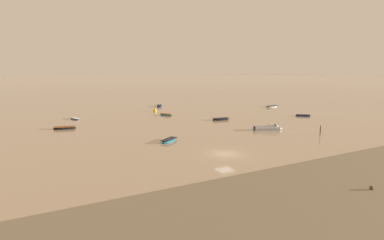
{
  "coord_description": "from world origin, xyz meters",
  "views": [
    {
      "loc": [
        -26.92,
        -38.53,
        12.91
      ],
      "look_at": [
        9.3,
        27.09,
        0.43
      ],
      "focal_mm": 30.2,
      "sensor_mm": 36.0,
      "label": 1
    }
  ],
  "objects_px": {
    "rowboat_moored_6": "(166,115)",
    "rowboat_moored_1": "(303,116)",
    "rowboat_moored_2": "(65,128)",
    "mooring_post_near": "(320,130)",
    "rowboat_moored_3": "(169,141)",
    "rowboat_moored_5": "(221,119)",
    "rowboat_moored_0": "(272,107)",
    "rowboat_moored_4": "(159,106)",
    "motorboat_moored_0": "(271,129)",
    "rowboat_moored_7": "(75,119)",
    "channel_buoy": "(155,110)"
  },
  "relations": [
    {
      "from": "rowboat_moored_6",
      "to": "rowboat_moored_1",
      "type": "bearing_deg",
      "value": -146.81
    },
    {
      "from": "rowboat_moored_2",
      "to": "mooring_post_near",
      "type": "height_order",
      "value": "mooring_post_near"
    },
    {
      "from": "rowboat_moored_3",
      "to": "rowboat_moored_5",
      "type": "height_order",
      "value": "rowboat_moored_5"
    },
    {
      "from": "rowboat_moored_0",
      "to": "rowboat_moored_2",
      "type": "height_order",
      "value": "rowboat_moored_2"
    },
    {
      "from": "rowboat_moored_1",
      "to": "rowboat_moored_5",
      "type": "distance_m",
      "value": 22.94
    },
    {
      "from": "rowboat_moored_4",
      "to": "mooring_post_near",
      "type": "relative_size",
      "value": 2.13
    },
    {
      "from": "rowboat_moored_0",
      "to": "rowboat_moored_4",
      "type": "bearing_deg",
      "value": -31.14
    },
    {
      "from": "rowboat_moored_0",
      "to": "mooring_post_near",
      "type": "distance_m",
      "value": 42.33
    },
    {
      "from": "rowboat_moored_4",
      "to": "motorboat_moored_0",
      "type": "bearing_deg",
      "value": -151.85
    },
    {
      "from": "rowboat_moored_7",
      "to": "motorboat_moored_0",
      "type": "bearing_deg",
      "value": 30.25
    },
    {
      "from": "motorboat_moored_0",
      "to": "rowboat_moored_6",
      "type": "relative_size",
      "value": 1.5
    },
    {
      "from": "rowboat_moored_1",
      "to": "rowboat_moored_3",
      "type": "xyz_separation_m",
      "value": [
        -42.98,
        -9.28,
        0.02
      ]
    },
    {
      "from": "rowboat_moored_1",
      "to": "rowboat_moored_2",
      "type": "bearing_deg",
      "value": 33.05
    },
    {
      "from": "rowboat_moored_3",
      "to": "mooring_post_near",
      "type": "xyz_separation_m",
      "value": [
        27.42,
        -9.06,
        0.75
      ]
    },
    {
      "from": "rowboat_moored_6",
      "to": "mooring_post_near",
      "type": "distance_m",
      "value": 40.06
    },
    {
      "from": "channel_buoy",
      "to": "rowboat_moored_7",
      "type": "bearing_deg",
      "value": -171.77
    },
    {
      "from": "rowboat_moored_3",
      "to": "rowboat_moored_7",
      "type": "distance_m",
      "value": 34.65
    },
    {
      "from": "channel_buoy",
      "to": "rowboat_moored_6",
      "type": "bearing_deg",
      "value": -91.83
    },
    {
      "from": "rowboat_moored_4",
      "to": "rowboat_moored_5",
      "type": "height_order",
      "value": "rowboat_moored_4"
    },
    {
      "from": "mooring_post_near",
      "to": "rowboat_moored_6",
      "type": "bearing_deg",
      "value": 112.44
    },
    {
      "from": "rowboat_moored_5",
      "to": "rowboat_moored_7",
      "type": "height_order",
      "value": "rowboat_moored_5"
    },
    {
      "from": "rowboat_moored_5",
      "to": "rowboat_moored_6",
      "type": "relative_size",
      "value": 1.06
    },
    {
      "from": "rowboat_moored_0",
      "to": "rowboat_moored_7",
      "type": "xyz_separation_m",
      "value": [
        -59.2,
        5.63,
        -0.04
      ]
    },
    {
      "from": "rowboat_moored_6",
      "to": "mooring_post_near",
      "type": "height_order",
      "value": "mooring_post_near"
    },
    {
      "from": "channel_buoy",
      "to": "rowboat_moored_3",
      "type": "bearing_deg",
      "value": -108.82
    },
    {
      "from": "rowboat_moored_2",
      "to": "rowboat_moored_1",
      "type": "bearing_deg",
      "value": 3.65
    },
    {
      "from": "rowboat_moored_0",
      "to": "rowboat_moored_1",
      "type": "height_order",
      "value": "rowboat_moored_0"
    },
    {
      "from": "rowboat_moored_0",
      "to": "rowboat_moored_4",
      "type": "xyz_separation_m",
      "value": [
        -30.85,
        18.88,
        0.0
      ]
    },
    {
      "from": "rowboat_moored_2",
      "to": "rowboat_moored_0",
      "type": "bearing_deg",
      "value": 21.04
    },
    {
      "from": "rowboat_moored_3",
      "to": "rowboat_moored_1",
      "type": "bearing_deg",
      "value": -22.71
    },
    {
      "from": "rowboat_moored_2",
      "to": "rowboat_moored_3",
      "type": "bearing_deg",
      "value": -40.53
    },
    {
      "from": "rowboat_moored_7",
      "to": "rowboat_moored_0",
      "type": "bearing_deg",
      "value": 70.36
    },
    {
      "from": "rowboat_moored_0",
      "to": "channel_buoy",
      "type": "distance_m",
      "value": 37.53
    },
    {
      "from": "rowboat_moored_0",
      "to": "rowboat_moored_5",
      "type": "bearing_deg",
      "value": 24.68
    },
    {
      "from": "rowboat_moored_2",
      "to": "motorboat_moored_0",
      "type": "bearing_deg",
      "value": -15.09
    },
    {
      "from": "motorboat_moored_0",
      "to": "channel_buoy",
      "type": "bearing_deg",
      "value": 127.86
    },
    {
      "from": "rowboat_moored_1",
      "to": "rowboat_moored_4",
      "type": "bearing_deg",
      "value": -11.47
    },
    {
      "from": "rowboat_moored_1",
      "to": "motorboat_moored_0",
      "type": "height_order",
      "value": "motorboat_moored_0"
    },
    {
      "from": "motorboat_moored_0",
      "to": "rowboat_moored_5",
      "type": "height_order",
      "value": "motorboat_moored_0"
    },
    {
      "from": "rowboat_moored_2",
      "to": "channel_buoy",
      "type": "height_order",
      "value": "channel_buoy"
    },
    {
      "from": "rowboat_moored_6",
      "to": "channel_buoy",
      "type": "distance_m",
      "value": 8.4
    },
    {
      "from": "rowboat_moored_6",
      "to": "mooring_post_near",
      "type": "xyz_separation_m",
      "value": [
        15.29,
        -37.02,
        0.75
      ]
    },
    {
      "from": "rowboat_moored_5",
      "to": "rowboat_moored_6",
      "type": "distance_m",
      "value": 15.79
    },
    {
      "from": "rowboat_moored_6",
      "to": "channel_buoy",
      "type": "height_order",
      "value": "channel_buoy"
    },
    {
      "from": "rowboat_moored_0",
      "to": "rowboat_moored_4",
      "type": "height_order",
      "value": "rowboat_moored_4"
    },
    {
      "from": "rowboat_moored_0",
      "to": "rowboat_moored_3",
      "type": "distance_m",
      "value": 56.02
    },
    {
      "from": "rowboat_moored_0",
      "to": "mooring_post_near",
      "type": "relative_size",
      "value": 2.01
    },
    {
      "from": "rowboat_moored_4",
      "to": "mooring_post_near",
      "type": "distance_m",
      "value": 56.17
    },
    {
      "from": "rowboat_moored_1",
      "to": "rowboat_moored_7",
      "type": "distance_m",
      "value": 58.4
    },
    {
      "from": "rowboat_moored_2",
      "to": "rowboat_moored_5",
      "type": "height_order",
      "value": "rowboat_moored_2"
    }
  ]
}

